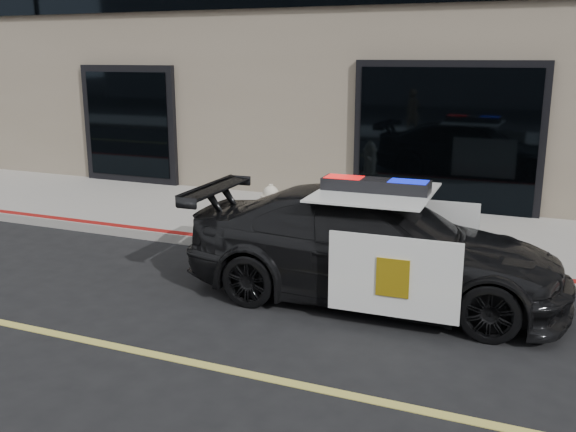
% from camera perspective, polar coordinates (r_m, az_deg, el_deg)
% --- Properties ---
extents(ground, '(120.00, 120.00, 0.00)m').
position_cam_1_polar(ground, '(5.85, 11.35, -16.54)').
color(ground, black).
rests_on(ground, ground).
extents(sidewalk_n, '(60.00, 3.50, 0.15)m').
position_cam_1_polar(sidewalk_n, '(10.65, 17.21, -2.24)').
color(sidewalk_n, gray).
rests_on(sidewalk_n, ground).
extents(police_car, '(2.30, 4.76, 1.52)m').
position_cam_1_polar(police_car, '(7.95, 7.63, -2.65)').
color(police_car, black).
rests_on(police_car, ground).
extents(fire_hydrant, '(0.38, 0.53, 0.84)m').
position_cam_1_polar(fire_hydrant, '(10.14, -1.55, 0.35)').
color(fire_hydrant, beige).
rests_on(fire_hydrant, sidewalk_n).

